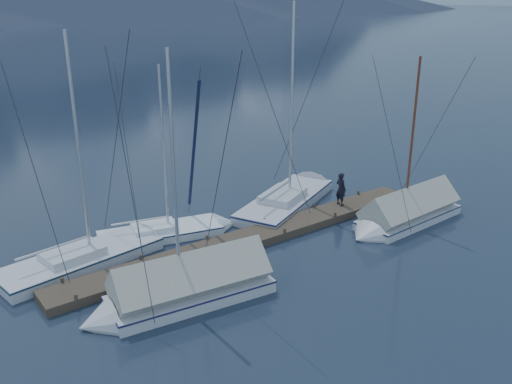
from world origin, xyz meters
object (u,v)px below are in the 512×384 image
Objects in this scene: sailboat_open_mid at (178,231)px; sailboat_open_left at (103,253)px; sailboat_open_right at (294,196)px; sailboat_covered_near at (403,216)px; sailboat_covered_far at (177,292)px; person at (341,189)px.

sailboat_open_left is at bearing -177.45° from sailboat_open_mid.
sailboat_open_right is 1.27× the size of sailboat_covered_near.
sailboat_open_right is 10.97m from sailboat_covered_far.
sailboat_open_right reaches higher than sailboat_covered_near.
sailboat_open_right is at bearing 109.97° from sailboat_covered_near.
sailboat_open_right is (6.84, 0.21, 0.04)m from sailboat_open_mid.
sailboat_open_right is 1.14× the size of sailboat_covered_far.
person is (0.78, -2.50, 0.95)m from sailboat_open_right.
sailboat_open_left is at bearing 157.95° from sailboat_covered_near.
sailboat_covered_far is 10.80m from person.
sailboat_open_mid is 0.87× the size of sailboat_covered_far.
sailboat_covered_near is at bearing -158.54° from person.
sailboat_open_mid is at bearing 149.70° from sailboat_covered_near.
sailboat_open_right is at bearing 16.57° from person.
sailboat_open_right reaches higher than sailboat_open_left.
sailboat_open_right reaches higher than person.
sailboat_open_left reaches higher than sailboat_covered_near.
sailboat_open_mid reaches higher than person.
sailboat_covered_near reaches higher than sailboat_open_mid.
sailboat_open_right is at bearing 28.39° from sailboat_covered_far.
sailboat_open_mid is 5.04× the size of person.
sailboat_open_left is 10.34m from sailboat_open_right.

